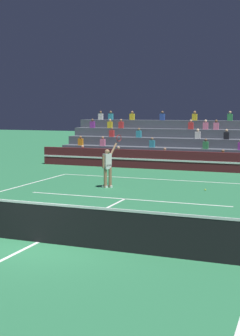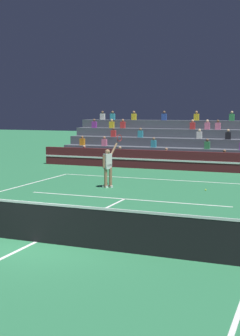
{
  "view_description": "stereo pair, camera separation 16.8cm",
  "coord_description": "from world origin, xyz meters",
  "views": [
    {
      "loc": [
        6.27,
        -10.26,
        3.41
      ],
      "look_at": [
        -0.5,
        7.19,
        1.1
      ],
      "focal_mm": 50.0,
      "sensor_mm": 36.0,
      "label": 1
    },
    {
      "loc": [
        6.42,
        -10.2,
        3.41
      ],
      "look_at": [
        -0.5,
        7.19,
        1.1
      ],
      "focal_mm": 50.0,
      "sensor_mm": 36.0,
      "label": 2
    }
  ],
  "objects": [
    {
      "name": "bleacher_stand",
      "position": [
        -0.0,
        19.62,
        1.02
      ],
      "size": [
        17.41,
        4.75,
        3.38
      ],
      "color": "#4C515B",
      "rests_on": "ground"
    },
    {
      "name": "sponsor_banner_wall",
      "position": [
        0.0,
        15.82,
        0.55
      ],
      "size": [
        18.0,
        0.26,
        1.1
      ],
      "color": "#51191E",
      "rests_on": "ground"
    },
    {
      "name": "tennis_net",
      "position": [
        0.0,
        0.0,
        0.54
      ],
      "size": [
        12.0,
        0.1,
        1.1
      ],
      "color": "slate",
      "rests_on": "ground"
    },
    {
      "name": "tennis_ball",
      "position": [
        2.53,
        9.47,
        0.03
      ],
      "size": [
        0.07,
        0.07,
        0.07
      ],
      "primitive_type": "sphere",
      "color": "#C6DB33",
      "rests_on": "ground"
    },
    {
      "name": "tennis_player",
      "position": [
        -1.66,
        8.68,
        0.98
      ],
      "size": [
        0.63,
        1.15,
        2.39
      ],
      "color": "#9E7051",
      "rests_on": "ground"
    },
    {
      "name": "ground_plane",
      "position": [
        0.0,
        0.0,
        0.0
      ],
      "size": [
        120.0,
        120.0,
        0.0
      ],
      "primitive_type": "plane",
      "color": "#2D7A4C"
    },
    {
      "name": "court_lines",
      "position": [
        0.0,
        0.0,
        0.0
      ],
      "size": [
        11.1,
        23.9,
        0.01
      ],
      "color": "white",
      "rests_on": "ground"
    }
  ]
}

